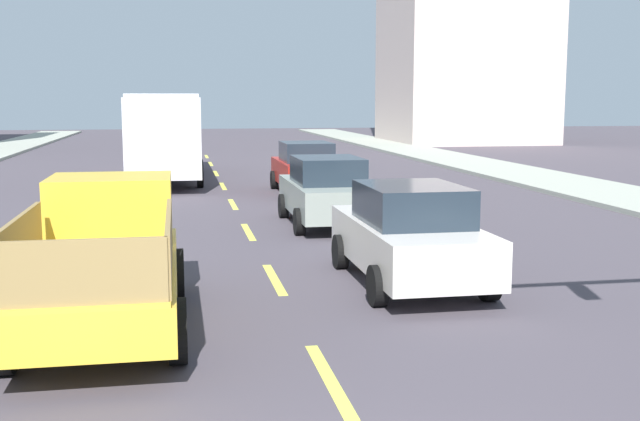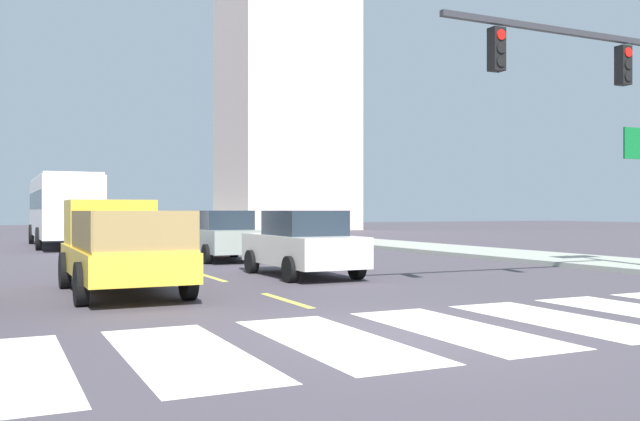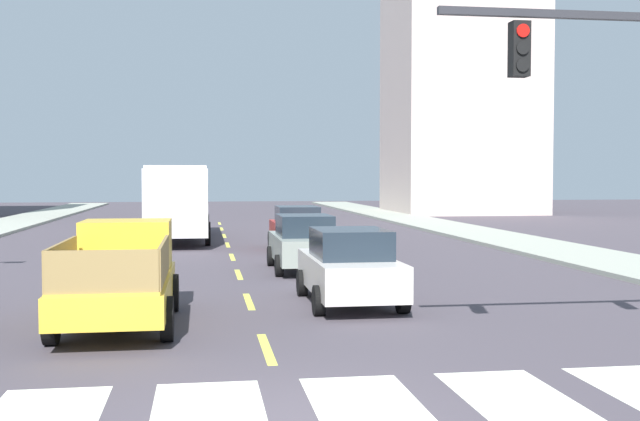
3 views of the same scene
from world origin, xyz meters
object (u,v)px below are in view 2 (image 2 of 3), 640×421
city_bus (63,206)px  sedan_near_left (222,236)px  pickup_stakebed (119,248)px  sedan_far (189,230)px  sedan_mid (302,243)px

city_bus → sedan_near_left: (4.11, -12.09, -1.09)m
pickup_stakebed → sedan_far: pickup_stakebed is taller
pickup_stakebed → sedan_mid: bearing=13.4°
sedan_mid → sedan_far: size_ratio=1.00×
pickup_stakebed → sedan_far: size_ratio=1.18×
pickup_stakebed → sedan_near_left: pickup_stakebed is taller
city_bus → sedan_mid: size_ratio=2.45×
pickup_stakebed → sedan_mid: pickup_stakebed is taller
city_bus → sedan_far: size_ratio=2.45×
city_bus → pickup_stakebed: bearing=-92.3°
sedan_mid → sedan_far: (0.40, 13.19, 0.00)m
city_bus → sedan_mid: (4.31, -18.51, -1.09)m
sedan_mid → sedan_near_left: 6.42m
city_bus → sedan_near_left: size_ratio=2.45×
sedan_mid → pickup_stakebed: bearing=-166.7°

